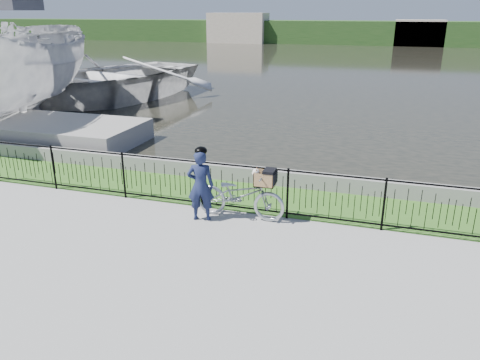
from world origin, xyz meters
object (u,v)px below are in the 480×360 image
(boat_far, at_px, (109,78))
(cyclist, at_px, (201,184))
(boat_near, at_px, (15,70))
(dock, at_px, (8,127))
(bicycle_rig, at_px, (240,195))

(boat_far, bearing_deg, cyclist, -50.94)
(boat_near, xyz_separation_m, boat_far, (0.33, 5.86, -1.02))
(cyclist, bearing_deg, boat_near, 148.56)
(dock, xyz_separation_m, bicycle_rig, (10.01, -4.16, 0.19))
(dock, height_order, cyclist, cyclist)
(bicycle_rig, distance_m, boat_near, 12.42)
(boat_near, bearing_deg, boat_far, 86.80)
(cyclist, distance_m, boat_near, 11.89)
(dock, relative_size, boat_near, 0.89)
(bicycle_rig, bearing_deg, cyclist, -155.98)
(bicycle_rig, distance_m, boat_far, 15.73)
(bicycle_rig, relative_size, boat_near, 0.18)
(boat_near, bearing_deg, dock, -62.84)
(dock, bearing_deg, boat_near, 117.16)
(bicycle_rig, xyz_separation_m, boat_near, (-10.86, 5.82, 1.61))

